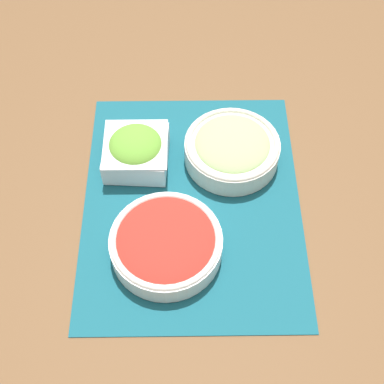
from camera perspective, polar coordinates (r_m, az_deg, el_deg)
name	(u,v)px	position (r m, az deg, el deg)	size (l,w,h in m)	color
ground_plane	(192,202)	(1.02, 0.00, -1.07)	(3.00, 3.00, 0.00)	brown
placemat	(192,201)	(1.02, 0.00, -1.01)	(0.52, 0.41, 0.00)	#195B6B
lettuce_bowl	(136,150)	(1.05, -5.99, 4.47)	(0.13, 0.13, 0.07)	white
tomato_bowl	(166,243)	(0.94, -2.79, -5.43)	(0.20, 0.20, 0.06)	white
cucumber_bowl	(232,148)	(1.05, 4.29, 4.68)	(0.19, 0.19, 0.06)	silver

